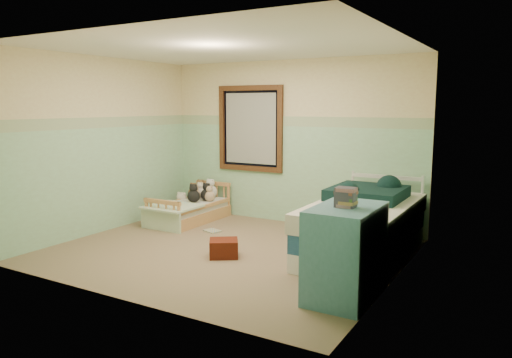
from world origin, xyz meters
The scene contains 31 objects.
floor centered at (0.00, 0.00, -0.01)m, with size 4.20×3.60×0.02m, color #79644A.
ceiling centered at (0.00, 0.00, 2.51)m, with size 4.20×3.60×0.02m, color white.
wall_back centered at (0.00, 1.80, 1.25)m, with size 4.20×0.04×2.50m, color #D3BC8A.
wall_front centered at (0.00, -1.80, 1.25)m, with size 4.20×0.04×2.50m, color #D3BC8A.
wall_left centered at (-2.10, 0.00, 1.25)m, with size 0.04×3.60×2.50m, color #D3BC8A.
wall_right centered at (2.10, 0.00, 1.25)m, with size 0.04×3.60×2.50m, color #D3BC8A.
wainscot_mint centered at (0.00, 1.79, 0.75)m, with size 4.20×0.01×1.50m, color #8CB88E.
border_strip centered at (0.00, 1.79, 1.57)m, with size 4.20×0.01×0.15m, color #577B5F.
window_frame centered at (-0.70, 1.76, 1.45)m, with size 1.16×0.06×1.36m, color black.
window_blinds centered at (-0.70, 1.77, 1.45)m, with size 0.92×0.01×1.12m, color #B5B5AD.
toddler_bed_frame centered at (-1.39, 1.05, 0.09)m, with size 0.68×1.35×0.17m, color #B26D41.
toddler_mattress centered at (-1.39, 1.05, 0.23)m, with size 0.62×1.30×0.12m, color silver.
patchwork_quilt centered at (-1.39, 0.63, 0.31)m, with size 0.73×0.68×0.03m, color #92C2D9.
plush_bed_brown centered at (-1.54, 1.55, 0.39)m, with size 0.20×0.20×0.20m, color brown.
plush_bed_white centered at (-1.34, 1.55, 0.40)m, with size 0.22×0.22×0.22m, color silver.
plush_bed_tan centered at (-1.49, 1.33, 0.38)m, with size 0.17×0.17×0.17m, color tan.
plush_bed_dark centered at (-1.26, 1.33, 0.39)m, with size 0.20×0.20×0.20m, color black.
plush_floor_cream centered at (-1.74, 1.29, 0.13)m, with size 0.27×0.27×0.27m, color beige.
plush_floor_tan centered at (-1.58, 0.92, 0.11)m, with size 0.22×0.22×0.22m, color tan.
twin_bed_frame centered at (1.55, 0.65, 0.11)m, with size 1.02×2.03×0.22m, color white.
twin_boxspring centered at (1.55, 0.65, 0.33)m, with size 1.02×2.03×0.22m, color navy.
twin_mattress centered at (1.55, 0.65, 0.55)m, with size 1.06×2.07×0.22m, color beige.
teal_blanket centered at (1.50, 0.95, 0.73)m, with size 0.86×0.92×0.14m, color black.
dresser centered at (1.81, -0.69, 0.44)m, with size 0.55×0.89×0.89m, color teal.
book_stack centered at (1.81, -0.72, 0.98)m, with size 0.18×0.14×0.18m, color #51372F.
red_pillow centered at (0.11, -0.22, 0.11)m, with size 0.34×0.30×0.21m, color maroon.
floor_book centered at (-0.70, 0.69, 0.01)m, with size 0.23×0.18×0.02m, color gold.
extra_plush_0 centered at (-1.54, 1.34, 0.39)m, with size 0.18×0.18×0.18m, color brown.
extra_plush_1 centered at (-1.35, 1.11, 0.39)m, with size 0.20×0.20×0.20m, color black.
extra_plush_2 centered at (-1.50, 1.48, 0.38)m, with size 0.18×0.18×0.18m, color beige.
extra_plush_3 centered at (-1.19, 1.31, 0.38)m, with size 0.17×0.17×0.17m, color tan.
Camera 1 is at (3.32, -4.96, 1.81)m, focal length 34.31 mm.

